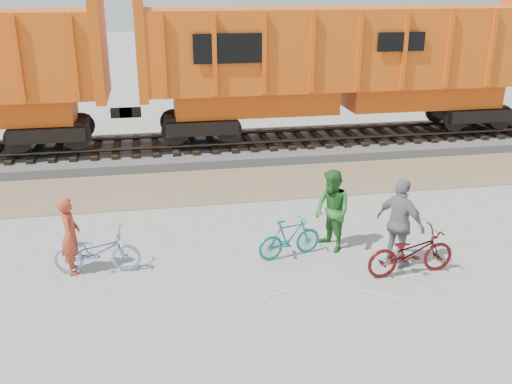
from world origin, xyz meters
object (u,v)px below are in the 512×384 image
(bicycle_teal, at_px, (290,238))
(bicycle_maroon, at_px, (411,252))
(hopper_car_center, at_px, (343,63))
(bicycle_blue, at_px, (97,251))
(person_solo, at_px, (70,235))
(person_woman, at_px, (400,223))
(person_man, at_px, (332,211))

(bicycle_teal, bearing_deg, bicycle_maroon, -132.42)
(hopper_car_center, relative_size, bicycle_blue, 7.91)
(hopper_car_center, xyz_separation_m, bicycle_blue, (-7.94, -8.28, -2.54))
(bicycle_blue, distance_m, person_solo, 0.62)
(bicycle_teal, bearing_deg, person_solo, 74.17)
(hopper_car_center, distance_m, bicycle_blue, 11.75)
(bicycle_blue, distance_m, bicycle_maroon, 6.45)
(bicycle_teal, relative_size, bicycle_maroon, 0.79)
(bicycle_blue, relative_size, bicycle_maroon, 0.94)
(hopper_car_center, relative_size, bicycle_teal, 9.41)
(hopper_car_center, height_order, person_woman, hopper_car_center)
(hopper_car_center, xyz_separation_m, person_woman, (-1.71, -9.15, -2.04))
(person_man, bearing_deg, hopper_car_center, 142.46)
(hopper_car_center, bearing_deg, bicycle_teal, -114.88)
(bicycle_teal, xyz_separation_m, person_woman, (2.15, -0.82, 0.52))
(bicycle_teal, distance_m, person_woman, 2.36)
(bicycle_blue, distance_m, person_woman, 6.30)
(bicycle_blue, relative_size, person_woman, 0.91)
(bicycle_maroon, xyz_separation_m, person_woman, (-0.10, 0.40, 0.47))
(person_man, relative_size, person_woman, 0.95)
(bicycle_teal, distance_m, person_man, 1.13)
(bicycle_blue, height_order, bicycle_maroon, bicycle_maroon)
(bicycle_maroon, bearing_deg, person_man, 37.42)
(hopper_car_center, bearing_deg, bicycle_blue, -133.79)
(hopper_car_center, xyz_separation_m, person_solo, (-8.44, -8.18, -2.18))
(bicycle_maroon, height_order, person_woman, person_woman)
(bicycle_teal, height_order, person_woman, person_woman)
(bicycle_teal, height_order, bicycle_maroon, bicycle_maroon)
(hopper_car_center, relative_size, person_man, 7.57)
(bicycle_teal, bearing_deg, person_woman, -124.83)
(bicycle_blue, bearing_deg, hopper_car_center, -39.23)
(bicycle_teal, xyz_separation_m, bicycle_maroon, (2.25, -1.22, 0.05))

